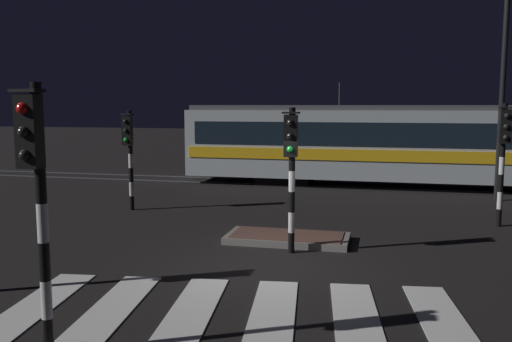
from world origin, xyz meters
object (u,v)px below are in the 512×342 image
at_px(traffic_light_median_centre, 291,158).
at_px(traffic_light_corner_far_left, 129,145).
at_px(traffic_light_kerb_mid_left, 36,180).
at_px(street_lamp_trackside_right, 506,57).
at_px(tram, 406,143).
at_px(traffic_light_corner_far_right, 504,146).

bearing_deg(traffic_light_median_centre, traffic_light_corner_far_left, 147.08).
bearing_deg(traffic_light_kerb_mid_left, street_lamp_trackside_right, 59.36).
distance_m(traffic_light_kerb_mid_left, traffic_light_corner_far_left, 9.88).
relative_size(traffic_light_corner_far_left, street_lamp_trackside_right, 0.40).
distance_m(traffic_light_median_centre, traffic_light_corner_far_left, 6.76).
relative_size(traffic_light_kerb_mid_left, street_lamp_trackside_right, 0.46).
xyz_separation_m(traffic_light_median_centre, tram, (2.80, 10.61, -0.36)).
bearing_deg(street_lamp_trackside_right, traffic_light_median_centre, -125.96).
xyz_separation_m(traffic_light_median_centre, traffic_light_kerb_mid_left, (-2.26, -5.59, 0.22)).
xyz_separation_m(street_lamp_trackside_right, tram, (-2.94, 2.71, -3.08)).
bearing_deg(traffic_light_corner_far_right, traffic_light_corner_far_left, -178.89).
relative_size(traffic_light_kerb_mid_left, tram, 0.20).
xyz_separation_m(traffic_light_corner_far_right, traffic_light_corner_far_left, (-10.68, -0.21, -0.14)).
height_order(traffic_light_median_centre, street_lamp_trackside_right, street_lamp_trackside_right).
bearing_deg(tram, traffic_light_corner_far_left, -140.67).
bearing_deg(traffic_light_corner_far_right, street_lamp_trackside_right, 79.79).
bearing_deg(street_lamp_trackside_right, traffic_light_corner_far_left, -159.64).
height_order(traffic_light_kerb_mid_left, tram, tram).
height_order(traffic_light_corner_far_right, street_lamp_trackside_right, street_lamp_trackside_right).
bearing_deg(street_lamp_trackside_right, traffic_light_kerb_mid_left, -120.64).
relative_size(traffic_light_corner_far_right, traffic_light_corner_far_left, 1.07).
bearing_deg(traffic_light_kerb_mid_left, traffic_light_corner_far_right, 52.49).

